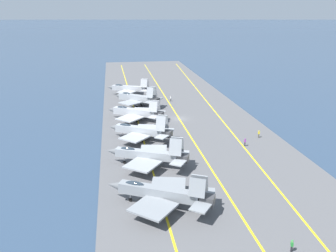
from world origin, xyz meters
The scene contains 15 objects.
ground_plane centered at (0.00, 0.00, 0.00)m, with size 2000.00×2000.00×0.00m, color #2D425B.
carrier_deck centered at (0.00, 0.00, 0.20)m, with size 223.35×41.33×0.40m, color #565659.
deck_stripe_foul_line centered at (0.00, -11.36, 0.40)m, with size 201.02×0.36×0.01m, color yellow.
deck_stripe_centerline centered at (0.00, 0.00, 0.40)m, with size 201.02×0.36×0.01m, color yellow.
deck_stripe_edge_line centered at (0.00, 11.36, 0.40)m, with size 201.02×0.36×0.01m, color yellow.
parked_jet_nearest centered at (-44.36, 11.13, 2.79)m, with size 13.21×16.67×5.93m.
parked_jet_second centered at (-29.55, 11.44, 2.80)m, with size 13.27×16.18×6.29m.
parked_jet_third centered at (-14.93, 11.65, 2.70)m, with size 12.69×15.27×6.40m.
parked_jet_fourth centered at (0.04, 11.81, 2.74)m, with size 13.82×15.87×5.99m.
parked_jet_fifth centered at (14.50, 10.46, 3.08)m, with size 13.57×14.89×6.70m.
parked_jet_sixth centered at (28.99, 11.76, 3.04)m, with size 12.14×15.87×6.17m.
crew_yellow_vest centered at (-17.71, -15.53, 1.40)m, with size 0.33×0.43×1.82m.
crew_purple_vest centered at (-22.36, -10.40, 1.42)m, with size 0.40×0.46×1.85m.
crew_white_vest centered at (19.28, -0.85, 1.37)m, with size 0.46×0.42×1.76m.
crew_green_vest centered at (-57.27, -3.33, 1.34)m, with size 0.42×0.32×1.72m.
Camera 1 is at (-91.32, 17.50, 29.01)m, focal length 38.00 mm.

